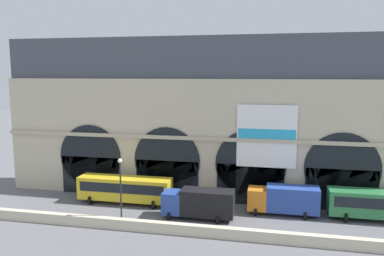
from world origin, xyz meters
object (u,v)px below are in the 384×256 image
(bus_midwest, at_px, (125,188))
(bus_east, at_px, (384,204))
(box_truck_mideast, at_px, (284,199))
(box_truck_center, at_px, (199,203))
(street_lamp_quayside, at_px, (121,183))

(bus_midwest, xyz_separation_m, bus_east, (28.16, 0.40, 0.00))
(box_truck_mideast, bearing_deg, box_truck_center, -160.90)
(box_truck_center, xyz_separation_m, bus_east, (18.77, 3.21, 0.08))
(bus_midwest, bearing_deg, street_lamp_quayside, -71.20)
(box_truck_center, height_order, bus_east, box_truck_center)
(street_lamp_quayside, bearing_deg, box_truck_center, 26.58)
(bus_midwest, xyz_separation_m, street_lamp_quayside, (2.18, -6.42, 2.63))
(box_truck_mideast, xyz_separation_m, bus_east, (10.03, 0.19, 0.08))
(bus_midwest, relative_size, box_truck_mideast, 1.47)
(box_truck_mideast, bearing_deg, bus_east, 1.07)
(bus_midwest, height_order, box_truck_center, box_truck_center)
(box_truck_mideast, distance_m, bus_east, 10.03)
(box_truck_center, relative_size, box_truck_mideast, 1.00)
(box_truck_mideast, height_order, street_lamp_quayside, street_lamp_quayside)
(box_truck_center, bearing_deg, box_truck_mideast, 19.10)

